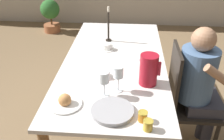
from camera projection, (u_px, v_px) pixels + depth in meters
The scene contains 15 objects.
ground_plane at pixel (114, 122), 2.66m from camera, with size 20.00×20.00×0.00m, color #7F6647.
dining_table at pixel (114, 68), 2.32m from camera, with size 0.91×1.91×0.76m.
chair_person_side at pixel (185, 99), 2.18m from camera, with size 0.42×0.42×0.98m.
person_seated at pixel (200, 82), 2.08m from camera, with size 0.39×0.41×1.16m.
red_pitcher at pixel (149, 70), 1.86m from camera, with size 0.16×0.14×0.24m.
wine_glass_water at pixel (118, 73), 1.77m from camera, with size 0.07×0.07×0.20m.
wine_glass_juice at pixel (104, 79), 1.72m from camera, with size 0.07×0.07×0.20m.
teacup_near_person at pixel (103, 74), 1.99m from camera, with size 0.15×0.15×0.06m.
teacup_across at pixel (107, 47), 2.44m from camera, with size 0.15×0.15×0.06m.
serving_tray at pixel (112, 111), 1.61m from camera, with size 0.28×0.28×0.03m.
bread_plate at pixel (65, 102), 1.68m from camera, with size 0.23×0.23×0.09m.
jam_jar_amber at pixel (148, 125), 1.47m from camera, with size 0.06×0.06×0.07m.
jam_jar_red at pixel (143, 116), 1.54m from camera, with size 0.06×0.06×0.07m.
candlestick_tall at pixel (108, 28), 2.57m from camera, with size 0.06×0.06×0.36m.
potted_plant at pixel (50, 14), 4.76m from camera, with size 0.36×0.36×0.62m.
Camera 1 is at (0.13, -2.01, 1.82)m, focal length 40.00 mm.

